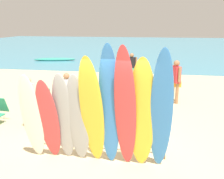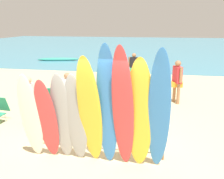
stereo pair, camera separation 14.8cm
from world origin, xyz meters
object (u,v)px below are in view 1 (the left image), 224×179
at_px(surfboard_rack, 99,132).
at_px(surfboard_grey_3, 78,119).
at_px(surfboard_white_0, 32,118).
at_px(beachgoer_photographing, 29,99).
at_px(surfboard_blue_8, 161,112).
at_px(beachgoer_near_rack, 67,92).
at_px(surfboard_grey_2, 64,118).
at_px(surfboard_blue_5, 110,108).
at_px(beachgoer_by_water, 132,66).
at_px(surfboard_red_1, 48,120).
at_px(surfboard_yellow_7, 142,115).
at_px(distant_boat, 55,59).
at_px(beach_chair_blue, 43,98).
at_px(surfboard_yellow_4, 92,113).
at_px(beachgoer_midbeach, 176,78).
at_px(surfboard_red_6, 125,110).

xyz_separation_m(surfboard_rack, surfboard_grey_3, (-0.38, -0.48, 0.50)).
bearing_deg(surfboard_white_0, beachgoer_photographing, 116.50).
bearing_deg(surfboard_blue_8, beachgoer_near_rack, 135.04).
relative_size(surfboard_grey_2, beachgoer_near_rack, 1.43).
relative_size(surfboard_blue_5, beachgoer_by_water, 1.80).
bearing_deg(beachgoer_by_water, surfboard_grey_3, -86.69).
bearing_deg(surfboard_red_1, beachgoer_by_water, 83.55).
distance_m(surfboard_yellow_7, distant_boat, 17.75).
bearing_deg(beach_chair_blue, surfboard_red_1, -76.74).
height_order(surfboard_yellow_4, beachgoer_photographing, surfboard_yellow_4).
bearing_deg(beachgoer_midbeach, surfboard_red_1, -55.61).
bearing_deg(beachgoer_midbeach, beachgoer_photographing, -77.15).
relative_size(surfboard_grey_2, beachgoer_midbeach, 1.26).
xyz_separation_m(surfboard_white_0, beachgoer_by_water, (1.45, 8.76, -0.16)).
distance_m(beachgoer_photographing, beach_chair_blue, 1.96).
bearing_deg(beachgoer_by_water, surfboard_rack, -84.15).
bearing_deg(surfboard_blue_5, surfboard_grey_2, 174.06).
distance_m(surfboard_red_1, surfboard_grey_2, 0.36).
xyz_separation_m(surfboard_yellow_4, beachgoer_photographing, (-2.44, 1.84, -0.36)).
xyz_separation_m(surfboard_white_0, beachgoer_midbeach, (3.56, 5.31, -0.08)).
xyz_separation_m(surfboard_yellow_7, distant_boat, (-8.24, 15.68, -1.16)).
height_order(surfboard_red_6, surfboard_yellow_7, surfboard_red_6).
xyz_separation_m(surfboard_red_1, beachgoer_by_water, (1.07, 8.72, -0.11)).
bearing_deg(surfboard_blue_8, surfboard_yellow_7, 174.53).
xyz_separation_m(surfboard_yellow_7, beachgoer_by_water, (-1.07, 8.75, -0.37)).
distance_m(beachgoer_photographing, beachgoer_near_rack, 1.47).
distance_m(surfboard_white_0, surfboard_red_6, 2.20).
distance_m(surfboard_red_1, distant_boat, 16.83).
distance_m(surfboard_yellow_7, beach_chair_blue, 5.43).
bearing_deg(beachgoer_photographing, surfboard_blue_8, 63.36).
height_order(surfboard_white_0, surfboard_yellow_7, surfboard_yellow_7).
height_order(surfboard_yellow_7, beachgoer_near_rack, surfboard_yellow_7).
bearing_deg(surfboard_red_6, surfboard_white_0, -176.85).
bearing_deg(beachgoer_by_water, surfboard_yellow_7, -77.22).
xyz_separation_m(surfboard_white_0, surfboard_yellow_4, (1.43, -0.02, 0.22)).
distance_m(surfboard_blue_8, beachgoer_by_water, 8.92).
relative_size(surfboard_red_6, beach_chair_blue, 3.41).
bearing_deg(surfboard_grey_2, beach_chair_blue, 120.58).
distance_m(surfboard_blue_5, surfboard_blue_8, 1.10).
bearing_deg(beachgoer_by_water, surfboard_red_1, -91.14).
xyz_separation_m(surfboard_grey_2, beachgoer_midbeach, (2.84, 5.21, -0.08)).
bearing_deg(beachgoer_photographing, surfboard_white_0, 27.55).
height_order(beachgoer_photographing, beachgoer_midbeach, beachgoer_midbeach).
bearing_deg(surfboard_blue_8, beach_chair_blue, 138.93).
height_order(surfboard_yellow_7, beachgoer_photographing, surfboard_yellow_7).
bearing_deg(surfboard_grey_3, beachgoer_midbeach, 69.15).
relative_size(surfboard_blue_5, surfboard_yellow_7, 1.10).
bearing_deg(surfboard_red_1, surfboard_grey_2, 12.02).
distance_m(surfboard_grey_2, surfboard_blue_5, 1.14).
bearing_deg(surfboard_white_0, surfboard_blue_8, -3.04).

